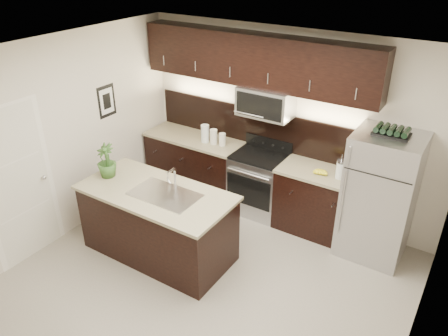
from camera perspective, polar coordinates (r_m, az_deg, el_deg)
name	(u,v)px	position (r m, az deg, el deg)	size (l,w,h in m)	color
ground	(209,280)	(5.51, -1.96, -14.38)	(4.50, 4.50, 0.00)	gray
room_walls	(196,154)	(4.58, -3.72, 1.77)	(4.52, 4.02, 2.71)	beige
counter_run	(247,179)	(6.60, 2.97, -1.49)	(3.51, 0.65, 0.94)	black
upper_fixtures	(257,68)	(6.08, 4.30, 12.88)	(3.49, 0.40, 1.66)	black
island	(158,223)	(5.70, -8.60, -7.06)	(1.96, 0.96, 0.94)	black
sink_faucet	(165,193)	(5.36, -7.67, -3.29)	(0.84, 0.50, 0.28)	silver
refrigerator	(379,197)	(5.80, 19.60, -3.54)	(0.81, 0.73, 1.68)	#B2B2B7
wine_rack	(392,131)	(5.42, 21.08, 4.48)	(0.41, 0.26, 0.10)	black
plant	(106,161)	(5.81, -15.13, 0.94)	(0.25, 0.25, 0.45)	#305522
canisters	(212,136)	(6.59, -1.64, 4.23)	(0.41, 0.14, 0.27)	silver
french_press	(340,170)	(5.81, 14.94, -0.21)	(0.11, 0.11, 0.33)	silver
bananas	(317,171)	(5.90, 12.01, -0.38)	(0.20, 0.15, 0.06)	yellow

